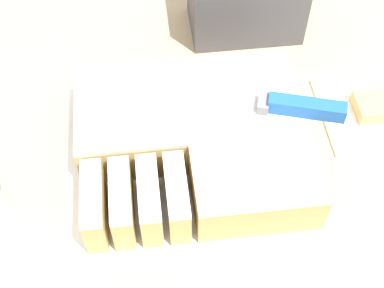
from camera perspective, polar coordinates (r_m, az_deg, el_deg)
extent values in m
cube|color=tan|center=(1.19, 1.57, -14.80)|extent=(1.40, 1.10, 0.91)
cube|color=white|center=(0.78, 0.00, -1.72)|extent=(0.37, 0.32, 0.01)
cube|color=tan|center=(0.79, -0.46, 2.98)|extent=(0.32, 0.16, 0.07)
cube|color=white|center=(0.76, -0.48, 4.73)|extent=(0.32, 0.16, 0.01)
cube|color=tan|center=(0.72, 6.79, -4.74)|extent=(0.17, 0.11, 0.07)
cube|color=white|center=(0.69, 7.08, -3.14)|extent=(0.17, 0.11, 0.01)
cube|color=tan|center=(0.71, -10.31, -6.70)|extent=(0.03, 0.10, 0.07)
cube|color=white|center=(0.68, -10.75, -5.16)|extent=(0.03, 0.10, 0.01)
cube|color=tan|center=(0.71, -7.43, -6.46)|extent=(0.03, 0.10, 0.07)
cube|color=white|center=(0.68, -7.75, -4.90)|extent=(0.03, 0.10, 0.01)
cube|color=tan|center=(0.71, -4.52, -6.19)|extent=(0.03, 0.10, 0.07)
cube|color=white|center=(0.67, -4.72, -4.62)|extent=(0.03, 0.10, 0.01)
cube|color=tan|center=(0.71, -1.61, -5.92)|extent=(0.03, 0.10, 0.07)
cube|color=white|center=(0.67, -1.68, -4.33)|extent=(0.03, 0.10, 0.01)
cube|color=silver|center=(0.76, -0.87, 5.23)|extent=(0.23, 0.10, 0.00)
cube|color=slate|center=(0.75, 7.62, 4.33)|extent=(0.02, 0.04, 0.02)
cube|color=#1E59B2|center=(0.75, 12.13, 3.82)|extent=(0.11, 0.05, 0.02)
cube|color=white|center=(0.89, 18.51, 3.24)|extent=(0.16, 0.16, 0.01)
cube|color=tan|center=(0.88, 18.75, 3.83)|extent=(0.06, 0.06, 0.02)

